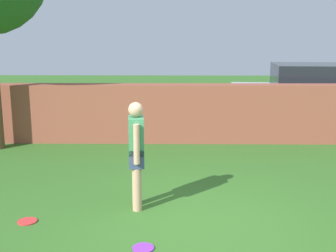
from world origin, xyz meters
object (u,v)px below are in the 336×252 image
person (136,150)px  frisbee_purple (143,248)px  car (310,96)px  frisbee_red (27,221)px

person → frisbee_purple: bearing=1.8°
person → car: size_ratio=0.38×
person → frisbee_red: size_ratio=6.00×
person → frisbee_purple: (0.18, -1.30, -0.89)m
frisbee_purple → car: bearing=59.8°
car → frisbee_purple: size_ratio=15.94×
car → frisbee_purple: car is taller
frisbee_red → person: bearing=20.0°
person → frisbee_purple: 1.59m
person → car: (4.27, 5.74, -0.04)m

